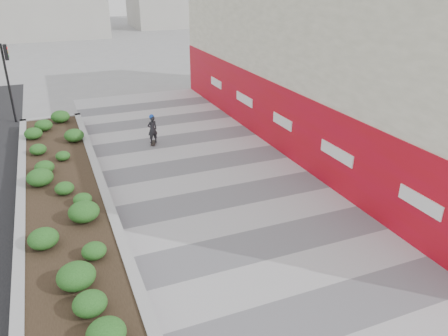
% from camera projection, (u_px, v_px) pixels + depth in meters
% --- Properties ---
extents(ground, '(160.00, 160.00, 0.00)m').
position_uv_depth(ground, '(297.00, 278.00, 11.74)').
color(ground, gray).
rests_on(ground, ground).
extents(walkway, '(8.00, 36.00, 0.01)m').
position_uv_depth(walkway, '(250.00, 223.00, 14.27)').
color(walkway, '#A8A8AD').
rests_on(walkway, ground).
extents(building, '(6.04, 24.08, 8.00)m').
position_uv_depth(building, '(333.00, 56.00, 20.11)').
color(building, beige).
rests_on(building, ground).
extents(planter, '(3.00, 18.00, 0.90)m').
position_uv_depth(planter, '(62.00, 190.00, 15.56)').
color(planter, '#9E9EA0').
rests_on(planter, ground).
extents(traffic_signal_near, '(0.33, 0.28, 4.20)m').
position_uv_depth(traffic_signal_near, '(7.00, 72.00, 22.86)').
color(traffic_signal_near, black).
rests_on(traffic_signal_near, ground).
extents(manhole_cover, '(0.44, 0.44, 0.01)m').
position_uv_depth(manhole_cover, '(263.00, 220.00, 14.44)').
color(manhole_cover, '#595654').
rests_on(manhole_cover, ground).
extents(skateboarder, '(0.55, 0.75, 1.49)m').
position_uv_depth(skateboarder, '(152.00, 129.00, 20.56)').
color(skateboarder, beige).
rests_on(skateboarder, ground).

